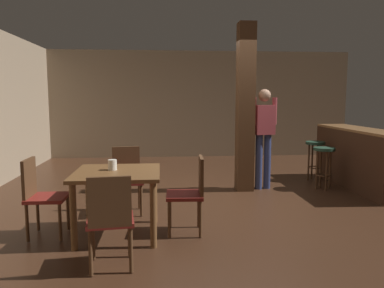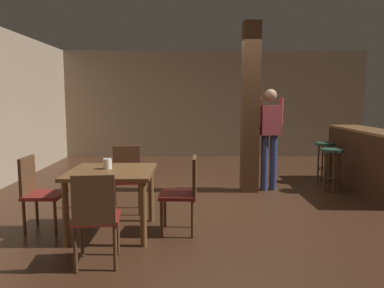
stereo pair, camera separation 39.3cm
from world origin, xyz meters
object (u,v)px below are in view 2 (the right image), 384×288
Objects in this scene: standing_person at (270,132)px; napkin_cup at (107,164)px; bar_counter at (365,160)px; chair_north at (126,175)px; dining_table at (112,180)px; chair_east at (185,190)px; bar_stool_mid at (325,153)px; bar_stool_near at (332,159)px; chair_south at (96,215)px; chair_west at (38,190)px.

napkin_cup is at bearing -139.88° from standing_person.
chair_north is at bearing -163.95° from bar_counter.
bar_counter reaches higher than dining_table.
bar_counter is (3.86, 1.11, 0.02)m from chair_north.
chair_east is 1.19× the size of bar_stool_mid.
bar_counter is at bearing 6.47° from bar_stool_near.
standing_person is (2.24, 1.16, 0.50)m from chair_north.
chair_west is (-0.90, 0.92, 0.00)m from chair_south.
chair_south is 4.87m from bar_stool_mid.
chair_west is at bearing -149.04° from bar_stool_mid.
dining_table is 1.08× the size of chair_north.
bar_stool_near is (3.36, 1.84, -0.26)m from napkin_cup.
dining_table and bar_stool_mid have the same top height.
chair_south is at bearing -45.81° from chair_west.
chair_north is 3.81m from bar_stool_mid.
standing_person reaches higher than chair_north.
chair_west is 0.52× the size of standing_person.
bar_stool_near is (3.30, 1.92, -0.07)m from dining_table.
chair_east is 0.96m from napkin_cup.
chair_west reaches higher than dining_table.
napkin_cup is 4.39m from bar_counter.
chair_east is 3.12m from bar_stool_near.
standing_person is 1.14m from bar_stool_near.
standing_person is (2.23, 2.94, 0.50)m from chair_south.
chair_north is 1.23× the size of bar_stool_near.
bar_counter is at bearing 33.12° from chair_east.
bar_counter is (3.89, 1.99, -0.09)m from dining_table.
chair_north is at bearing 43.92° from chair_west.
bar_stool_mid is (2.58, 2.59, 0.06)m from chair_east.
chair_north is 0.86m from napkin_cup.
chair_west is 1.19× the size of bar_stool_mid.
standing_person is 2.30× the size of bar_stool_mid.
bar_counter reaches higher than bar_stool_mid.
napkin_cup is 0.07× the size of standing_person.
dining_table is 0.41× the size of bar_counter.
chair_east is 0.38× the size of bar_counter.
chair_south is 1.29m from chair_west.
dining_table is at bearing -1.31° from chair_west.
bar_stool_mid is (3.42, 2.59, -0.06)m from dining_table.
bar_stool_mid is at bearing 25.60° from standing_person.
bar_counter reaches higher than chair_east.
standing_person is at bearing -154.40° from bar_stool_mid.
chair_south is 1.19× the size of bar_stool_mid.
chair_south is at bearing -89.74° from chair_north.
chair_south is 3.72m from standing_person.
standing_person is at bearing 41.99° from dining_table.
bar_stool_mid is (-0.46, 0.61, 0.03)m from bar_counter.
chair_east is 1.71m from chair_west.
chair_east reaches higher than bar_stool_mid.
bar_stool_near is 0.68m from bar_stool_mid.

